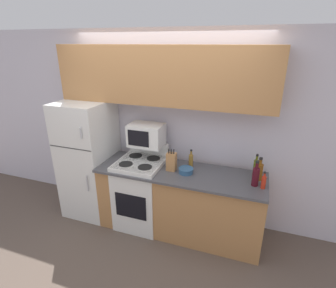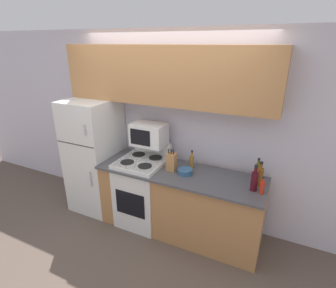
{
  "view_description": "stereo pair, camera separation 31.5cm",
  "coord_description": "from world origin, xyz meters",
  "px_view_note": "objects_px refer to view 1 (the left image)",
  "views": [
    {
      "loc": [
        1.15,
        -2.49,
        2.38
      ],
      "look_at": [
        0.17,
        0.29,
        1.23
      ],
      "focal_mm": 28.0,
      "sensor_mm": 36.0,
      "label": 1
    },
    {
      "loc": [
        1.44,
        -2.37,
        2.38
      ],
      "look_at": [
        0.17,
        0.29,
        1.23
      ],
      "focal_mm": 28.0,
      "sensor_mm": 36.0,
      "label": 2
    }
  ],
  "objects_px": {
    "stove": "(141,191)",
    "bottle_hot_sauce": "(264,182)",
    "knife_block": "(171,162)",
    "microwave": "(146,135)",
    "refrigerator": "(89,159)",
    "bottle_vinegar": "(191,160)",
    "bottle_whiskey": "(259,171)",
    "bottle_wine_red": "(256,176)",
    "bowl": "(186,170)",
    "bottle_olive_oil": "(256,166)"
  },
  "relations": [
    {
      "from": "stove",
      "to": "bottle_wine_red",
      "type": "bearing_deg",
      "value": -2.13
    },
    {
      "from": "microwave",
      "to": "bowl",
      "type": "height_order",
      "value": "microwave"
    },
    {
      "from": "knife_block",
      "to": "bottle_vinegar",
      "type": "bearing_deg",
      "value": 39.13
    },
    {
      "from": "knife_block",
      "to": "microwave",
      "type": "bearing_deg",
      "value": 157.82
    },
    {
      "from": "stove",
      "to": "bottle_olive_oil",
      "type": "relative_size",
      "value": 4.21
    },
    {
      "from": "refrigerator",
      "to": "bowl",
      "type": "xyz_separation_m",
      "value": [
        1.45,
        -0.07,
        0.09
      ]
    },
    {
      "from": "bowl",
      "to": "refrigerator",
      "type": "bearing_deg",
      "value": 177.34
    },
    {
      "from": "bottle_olive_oil",
      "to": "bottle_hot_sauce",
      "type": "height_order",
      "value": "bottle_olive_oil"
    },
    {
      "from": "microwave",
      "to": "bottle_whiskey",
      "type": "height_order",
      "value": "microwave"
    },
    {
      "from": "microwave",
      "to": "bottle_vinegar",
      "type": "relative_size",
      "value": 1.86
    },
    {
      "from": "microwave",
      "to": "bottle_hot_sauce",
      "type": "distance_m",
      "value": 1.54
    },
    {
      "from": "refrigerator",
      "to": "bottle_hot_sauce",
      "type": "xyz_separation_m",
      "value": [
        2.34,
        -0.13,
        0.13
      ]
    },
    {
      "from": "refrigerator",
      "to": "knife_block",
      "type": "relative_size",
      "value": 5.75
    },
    {
      "from": "microwave",
      "to": "bottle_olive_oil",
      "type": "relative_size",
      "value": 1.72
    },
    {
      "from": "bottle_olive_oil",
      "to": "bowl",
      "type": "bearing_deg",
      "value": -162.48
    },
    {
      "from": "knife_block",
      "to": "bottle_vinegar",
      "type": "xyz_separation_m",
      "value": [
        0.21,
        0.17,
        -0.02
      ]
    },
    {
      "from": "knife_block",
      "to": "refrigerator",
      "type": "bearing_deg",
      "value": 177.66
    },
    {
      "from": "bottle_whiskey",
      "to": "bottle_olive_oil",
      "type": "bearing_deg",
      "value": 107.06
    },
    {
      "from": "refrigerator",
      "to": "stove",
      "type": "bearing_deg",
      "value": -3.04
    },
    {
      "from": "bottle_whiskey",
      "to": "microwave",
      "type": "bearing_deg",
      "value": 177.61
    },
    {
      "from": "knife_block",
      "to": "bottle_olive_oil",
      "type": "distance_m",
      "value": 1.02
    },
    {
      "from": "stove",
      "to": "bottle_whiskey",
      "type": "height_order",
      "value": "bottle_whiskey"
    },
    {
      "from": "microwave",
      "to": "refrigerator",
      "type": "bearing_deg",
      "value": -172.45
    },
    {
      "from": "bottle_vinegar",
      "to": "bottle_whiskey",
      "type": "height_order",
      "value": "bottle_whiskey"
    },
    {
      "from": "bottle_wine_red",
      "to": "bottle_hot_sauce",
      "type": "bearing_deg",
      "value": -22.51
    },
    {
      "from": "bottle_hot_sauce",
      "to": "bottle_wine_red",
      "type": "bearing_deg",
      "value": 157.49
    },
    {
      "from": "microwave",
      "to": "bottle_wine_red",
      "type": "distance_m",
      "value": 1.44
    },
    {
      "from": "stove",
      "to": "bowl",
      "type": "distance_m",
      "value": 0.76
    },
    {
      "from": "stove",
      "to": "bottle_olive_oil",
      "type": "height_order",
      "value": "bottle_olive_oil"
    },
    {
      "from": "bottle_olive_oil",
      "to": "bottle_hot_sauce",
      "type": "relative_size",
      "value": 1.3
    },
    {
      "from": "bottle_vinegar",
      "to": "bottle_hot_sauce",
      "type": "bearing_deg",
      "value": -15.78
    },
    {
      "from": "microwave",
      "to": "bottle_whiskey",
      "type": "bearing_deg",
      "value": -2.39
    },
    {
      "from": "bowl",
      "to": "bottle_vinegar",
      "type": "relative_size",
      "value": 0.77
    },
    {
      "from": "stove",
      "to": "bottle_hot_sauce",
      "type": "bearing_deg",
      "value": -3.39
    },
    {
      "from": "bowl",
      "to": "bottle_olive_oil",
      "type": "bearing_deg",
      "value": 17.52
    },
    {
      "from": "knife_block",
      "to": "bottle_hot_sauce",
      "type": "xyz_separation_m",
      "value": [
        1.09,
        -0.08,
        -0.04
      ]
    },
    {
      "from": "bottle_hot_sauce",
      "to": "refrigerator",
      "type": "bearing_deg",
      "value": 176.73
    },
    {
      "from": "bottle_hot_sauce",
      "to": "bottle_vinegar",
      "type": "distance_m",
      "value": 0.92
    },
    {
      "from": "stove",
      "to": "bottle_whiskey",
      "type": "xyz_separation_m",
      "value": [
        1.47,
        0.1,
        0.51
      ]
    },
    {
      "from": "bottle_vinegar",
      "to": "bottle_whiskey",
      "type": "distance_m",
      "value": 0.83
    },
    {
      "from": "stove",
      "to": "bottle_hot_sauce",
      "type": "height_order",
      "value": "stove"
    },
    {
      "from": "bowl",
      "to": "bottle_hot_sauce",
      "type": "distance_m",
      "value": 0.9
    },
    {
      "from": "microwave",
      "to": "bottle_hot_sauce",
      "type": "bearing_deg",
      "value": -9.41
    },
    {
      "from": "bottle_vinegar",
      "to": "bottle_wine_red",
      "type": "bearing_deg",
      "value": -14.99
    },
    {
      "from": "stove",
      "to": "bottle_wine_red",
      "type": "relative_size",
      "value": 3.65
    },
    {
      "from": "microwave",
      "to": "knife_block",
      "type": "distance_m",
      "value": 0.5
    },
    {
      "from": "bottle_wine_red",
      "to": "bottle_whiskey",
      "type": "xyz_separation_m",
      "value": [
        0.03,
        0.15,
        -0.01
      ]
    },
    {
      "from": "refrigerator",
      "to": "knife_block",
      "type": "bearing_deg",
      "value": -2.34
    },
    {
      "from": "bottle_olive_oil",
      "to": "bottle_wine_red",
      "type": "bearing_deg",
      "value": -88.77
    },
    {
      "from": "refrigerator",
      "to": "bowl",
      "type": "distance_m",
      "value": 1.45
    }
  ]
}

